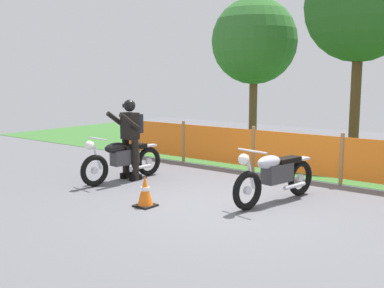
# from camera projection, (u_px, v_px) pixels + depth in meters

# --- Properties ---
(ground) EXTENTS (24.00, 24.00, 0.02)m
(ground) POSITION_uv_depth(u_px,v_px,m) (228.00, 204.00, 7.85)
(ground) COLOR #5B5B60
(grass_verge) EXTENTS (24.00, 6.63, 0.01)m
(grass_verge) POSITION_uv_depth(u_px,v_px,m) (347.00, 156.00, 12.46)
(grass_verge) COLOR #386B2D
(grass_verge) RESTS_ON ground
(barrier_fence) EXTENTS (10.27, 0.08, 1.05)m
(barrier_fence) POSITION_uv_depth(u_px,v_px,m) (295.00, 153.00, 9.79)
(barrier_fence) COLOR #997547
(barrier_fence) RESTS_ON ground
(tree_leftmost) EXTENTS (2.93, 2.93, 4.83)m
(tree_leftmost) POSITION_uv_depth(u_px,v_px,m) (254.00, 42.00, 15.59)
(tree_leftmost) COLOR brown
(tree_leftmost) RESTS_ON ground
(tree_near_left) EXTENTS (2.99, 2.99, 5.54)m
(tree_near_left) POSITION_uv_depth(u_px,v_px,m) (360.00, 7.00, 12.34)
(tree_near_left) COLOR brown
(tree_near_left) RESTS_ON ground
(motorcycle_lead) EXTENTS (0.62, 2.03, 0.96)m
(motorcycle_lead) POSITION_uv_depth(u_px,v_px,m) (122.00, 159.00, 9.51)
(motorcycle_lead) COLOR black
(motorcycle_lead) RESTS_ON ground
(motorcycle_trailing) EXTENTS (0.72, 2.05, 0.98)m
(motorcycle_trailing) POSITION_uv_depth(u_px,v_px,m) (275.00, 175.00, 7.87)
(motorcycle_trailing) COLOR black
(motorcycle_trailing) RESTS_ON ground
(rider_lead) EXTENTS (0.59, 0.72, 1.69)m
(rider_lead) POSITION_uv_depth(u_px,v_px,m) (130.00, 135.00, 9.60)
(rider_lead) COLOR black
(rider_lead) RESTS_ON ground
(traffic_cone) EXTENTS (0.32, 0.32, 0.53)m
(traffic_cone) POSITION_uv_depth(u_px,v_px,m) (145.00, 191.00, 7.65)
(traffic_cone) COLOR black
(traffic_cone) RESTS_ON ground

